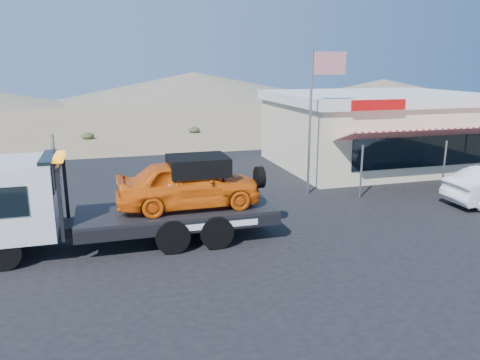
{
  "coord_description": "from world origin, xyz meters",
  "views": [
    {
      "loc": [
        -3.41,
        -13.13,
        5.4
      ],
      "look_at": [
        0.94,
        1.9,
        1.5
      ],
      "focal_mm": 35.0,
      "sensor_mm": 36.0,
      "label": 1
    }
  ],
  "objects": [
    {
      "name": "ground",
      "position": [
        0.0,
        0.0,
        0.0
      ],
      "size": [
        120.0,
        120.0,
        0.0
      ],
      "primitive_type": "plane",
      "color": "#937954",
      "rests_on": "ground"
    },
    {
      "name": "asphalt_lot",
      "position": [
        2.0,
        3.0,
        0.01
      ],
      "size": [
        32.0,
        24.0,
        0.02
      ],
      "primitive_type": "cube",
      "color": "black",
      "rests_on": "ground"
    },
    {
      "name": "tow_truck",
      "position": [
        -3.04,
        0.79,
        1.56
      ],
      "size": [
        8.66,
        2.57,
        2.89
      ],
      "color": "black",
      "rests_on": "asphalt_lot"
    },
    {
      "name": "jerky_store",
      "position": [
        10.5,
        8.97,
        1.99
      ],
      "size": [
        10.4,
        9.97,
        3.9
      ],
      "color": "beige",
      "rests_on": "asphalt_lot"
    },
    {
      "name": "flagpole",
      "position": [
        4.93,
        4.5,
        3.76
      ],
      "size": [
        1.55,
        0.1,
        6.0
      ],
      "color": "#99999E",
      "rests_on": "asphalt_lot"
    },
    {
      "name": "distant_hills",
      "position": [
        -9.77,
        55.14,
        1.89
      ],
      "size": [
        126.0,
        48.0,
        4.2
      ],
      "color": "#726B59",
      "rests_on": "ground"
    }
  ]
}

